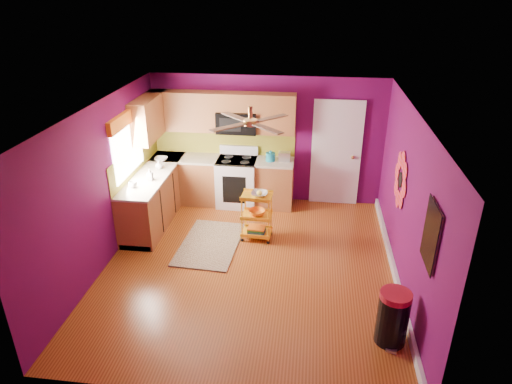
# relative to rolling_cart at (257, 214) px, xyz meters

# --- Properties ---
(ground) EXTENTS (5.00, 5.00, 0.00)m
(ground) POSITION_rel_rolling_cart_xyz_m (-0.01, -0.87, -0.47)
(ground) COLOR brown
(ground) RESTS_ON ground
(room_envelope) EXTENTS (4.54, 5.04, 2.52)m
(room_envelope) POSITION_rel_rolling_cart_xyz_m (0.02, -0.87, 1.16)
(room_envelope) COLOR #5C0A4B
(room_envelope) RESTS_ON ground
(lower_cabinets) EXTENTS (2.81, 2.31, 0.94)m
(lower_cabinets) POSITION_rel_rolling_cart_xyz_m (-1.36, 0.94, -0.04)
(lower_cabinets) COLOR brown
(lower_cabinets) RESTS_ON ground
(electric_range) EXTENTS (0.76, 0.66, 1.13)m
(electric_range) POSITION_rel_rolling_cart_xyz_m (-0.56, 1.30, 0.01)
(electric_range) COLOR white
(electric_range) RESTS_ON ground
(upper_cabinetry) EXTENTS (2.80, 2.30, 1.26)m
(upper_cabinetry) POSITION_rel_rolling_cart_xyz_m (-1.25, 1.30, 1.33)
(upper_cabinetry) COLOR brown
(upper_cabinetry) RESTS_ON ground
(left_window) EXTENTS (0.08, 1.35, 1.08)m
(left_window) POSITION_rel_rolling_cart_xyz_m (-2.23, 0.18, 1.26)
(left_window) COLOR white
(left_window) RESTS_ON ground
(panel_door) EXTENTS (0.95, 0.11, 2.15)m
(panel_door) POSITION_rel_rolling_cart_xyz_m (1.34, 1.59, 0.55)
(panel_door) COLOR white
(panel_door) RESTS_ON ground
(right_wall_art) EXTENTS (0.04, 2.74, 1.04)m
(right_wall_art) POSITION_rel_rolling_cart_xyz_m (2.22, -1.21, 0.97)
(right_wall_art) COLOR black
(right_wall_art) RESTS_ON ground
(ceiling_fan) EXTENTS (1.01, 1.01, 0.26)m
(ceiling_fan) POSITION_rel_rolling_cart_xyz_m (-0.01, -0.67, 1.82)
(ceiling_fan) COLOR #BF8C3F
(ceiling_fan) RESTS_ON ground
(shag_rug) EXTENTS (1.03, 1.59, 0.02)m
(shag_rug) POSITION_rel_rolling_cart_xyz_m (-0.77, -0.31, -0.46)
(shag_rug) COLOR #311E10
(shag_rug) RESTS_ON ground
(rolling_cart) EXTENTS (0.53, 0.40, 0.92)m
(rolling_cart) POSITION_rel_rolling_cart_xyz_m (0.00, 0.00, 0.00)
(rolling_cart) COLOR yellow
(rolling_cart) RESTS_ON ground
(trash_can) EXTENTS (0.47, 0.47, 0.73)m
(trash_can) POSITION_rel_rolling_cart_xyz_m (1.95, -2.26, -0.11)
(trash_can) COLOR black
(trash_can) RESTS_ON ground
(teal_kettle) EXTENTS (0.18, 0.18, 0.21)m
(teal_kettle) POSITION_rel_rolling_cart_xyz_m (0.09, 1.33, 0.55)
(teal_kettle) COLOR teal
(teal_kettle) RESTS_ON lower_cabinets
(toaster) EXTENTS (0.22, 0.15, 0.18)m
(toaster) POSITION_rel_rolling_cart_xyz_m (0.35, 1.35, 0.56)
(toaster) COLOR beige
(toaster) RESTS_ON lower_cabinets
(soap_bottle_a) EXTENTS (0.09, 0.10, 0.21)m
(soap_bottle_a) POSITION_rel_rolling_cart_xyz_m (-1.89, 0.14, 0.57)
(soap_bottle_a) COLOR #EA3F72
(soap_bottle_a) RESTS_ON lower_cabinets
(soap_bottle_b) EXTENTS (0.13, 0.13, 0.17)m
(soap_bottle_b) POSITION_rel_rolling_cart_xyz_m (-1.90, 0.66, 0.55)
(soap_bottle_b) COLOR white
(soap_bottle_b) RESTS_ON lower_cabinets
(counter_dish) EXTENTS (0.23, 0.23, 0.06)m
(counter_dish) POSITION_rel_rolling_cart_xyz_m (-1.99, 1.08, 0.50)
(counter_dish) COLOR white
(counter_dish) RESTS_ON lower_cabinets
(counter_cup) EXTENTS (0.14, 0.14, 0.11)m
(counter_cup) POSITION_rel_rolling_cart_xyz_m (-2.06, -0.20, 0.52)
(counter_cup) COLOR white
(counter_cup) RESTS_ON lower_cabinets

